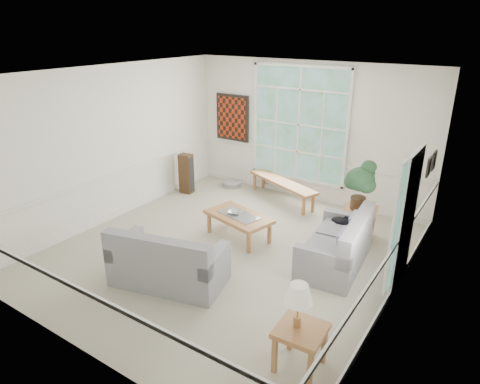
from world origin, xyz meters
name	(u,v)px	position (x,y,z in m)	size (l,w,h in m)	color
floor	(229,250)	(0.00, 0.00, -0.01)	(5.50, 6.00, 0.01)	#A8A290
ceiling	(227,73)	(0.00, 0.00, 3.00)	(5.50, 6.00, 0.02)	white
wall_back	(308,132)	(0.00, 3.00, 1.50)	(5.50, 0.02, 3.00)	white
wall_front	(68,242)	(0.00, -3.00, 1.50)	(5.50, 0.02, 3.00)	white
wall_left	(113,144)	(-2.75, 0.00, 1.50)	(0.02, 6.00, 3.00)	white
wall_right	(402,206)	(2.75, 0.00, 1.50)	(0.02, 6.00, 3.00)	white
window_back	(299,125)	(-0.20, 2.96, 1.65)	(2.30, 0.08, 2.40)	white
entry_door	(406,220)	(2.71, 0.60, 1.05)	(0.08, 0.90, 2.10)	white
door_sidelight	(395,231)	(2.71, -0.03, 1.15)	(0.08, 0.26, 1.90)	white
wall_art	(232,118)	(-1.95, 2.95, 1.60)	(0.90, 0.06, 1.10)	#5B1A0A
wall_frame_near	(428,167)	(2.71, 1.75, 1.55)	(0.04, 0.26, 0.32)	black
wall_frame_far	(433,160)	(2.71, 2.15, 1.55)	(0.04, 0.26, 0.32)	black
loveseat_right	(336,240)	(1.71, 0.57, 0.44)	(0.85, 1.64, 0.89)	gray
loveseat_front	(169,256)	(-0.19, -1.30, 0.45)	(1.67, 0.87, 0.91)	gray
coffee_table	(239,226)	(-0.12, 0.49, 0.23)	(1.23, 0.67, 0.46)	#A56A3D
pewter_bowl	(235,212)	(-0.20, 0.48, 0.49)	(0.29, 0.29, 0.07)	#97979B
window_bench	(282,191)	(-0.31, 2.51, 0.23)	(1.94, 0.38, 0.45)	#A56A3D
end_table	(359,224)	(1.72, 1.69, 0.29)	(0.58, 0.58, 0.58)	#A56A3D
houseplant	(360,185)	(1.66, 1.67, 1.04)	(0.54, 0.54, 0.92)	#24492B
side_table	(300,348)	(2.23, -1.79, 0.27)	(0.53, 0.53, 0.54)	#A56A3D
table_lamp	(298,306)	(2.18, -1.78, 0.82)	(0.32, 0.32, 0.54)	white
pet_bed	(232,184)	(-1.75, 2.63, 0.07)	(0.46, 0.46, 0.14)	gray
floor_speaker	(186,174)	(-2.40, 1.72, 0.46)	(0.29, 0.23, 0.92)	#3B2514
cat	(340,221)	(1.55, 1.13, 0.53)	(0.31, 0.22, 0.15)	black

